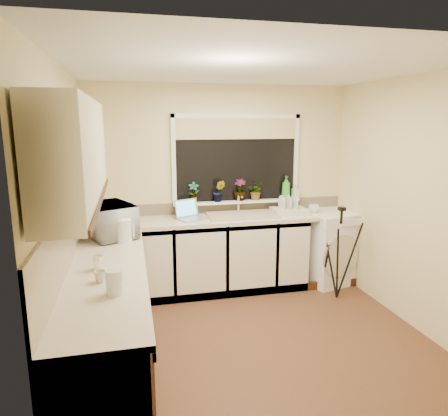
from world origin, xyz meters
TOP-DOWN VIEW (x-y plane):
  - floor at (0.00, 0.00)m, footprint 3.20×3.20m
  - ceiling at (0.00, 0.00)m, footprint 3.20×3.20m
  - wall_back at (0.00, 1.50)m, footprint 3.20×0.00m
  - wall_front at (0.00, -1.50)m, footprint 3.20×0.00m
  - wall_left at (-1.60, 0.00)m, footprint 0.00×3.00m
  - wall_right at (1.60, 0.00)m, footprint 0.00×3.00m
  - base_cabinet_back at (-0.33, 1.20)m, footprint 2.55×0.60m
  - base_cabinet_left at (-1.30, -0.30)m, footprint 0.54×2.40m
  - worktop_back at (0.00, 1.20)m, footprint 3.20×0.60m
  - worktop_left at (-1.30, -0.30)m, footprint 0.60×2.40m
  - upper_cabinet at (-1.44, -0.45)m, footprint 0.28×1.90m
  - splashback_left at (-1.59, -0.30)m, footprint 0.02×2.40m
  - splashback_back at (0.00, 1.49)m, footprint 3.20×0.02m
  - window_glass at (0.20, 1.49)m, footprint 1.50×0.02m
  - window_blind at (0.20, 1.46)m, footprint 1.50×0.02m
  - windowsill at (0.20, 1.43)m, footprint 1.60×0.14m
  - sink at (0.20, 1.20)m, footprint 0.82×0.46m
  - faucet at (0.20, 1.38)m, footprint 0.03×0.03m
  - washing_machine at (1.34, 1.17)m, footprint 0.77×0.75m
  - laptop at (-0.43, 1.21)m, footprint 0.38×0.37m
  - kettle at (-1.17, 0.42)m, footprint 0.16×0.16m
  - dish_rack at (0.81, 1.22)m, footprint 0.42×0.32m
  - tripod at (1.20, 0.65)m, footprint 0.56×0.56m
  - glass_jug at (-1.22, -0.80)m, footprint 0.11×0.11m
  - steel_jar at (-1.35, -0.31)m, footprint 0.08×0.08m
  - microwave at (-1.30, 0.65)m, footprint 0.60×0.69m
  - plant_a at (-0.35, 1.42)m, footprint 0.14×0.10m
  - plant_b at (-0.04, 1.39)m, footprint 0.17×0.15m
  - plant_c at (0.23, 1.43)m, footprint 0.19×0.19m
  - plant_d at (0.44, 1.42)m, footprint 0.25×0.24m
  - soap_bottle_green at (0.84, 1.42)m, footprint 0.12×0.12m
  - soap_bottle_clear at (0.96, 1.42)m, footprint 0.08×0.09m
  - cup_back at (1.12, 1.19)m, footprint 0.17×0.17m
  - cup_left at (-1.33, -0.57)m, footprint 0.11×0.11m

SIDE VIEW (x-z plane):
  - floor at x=0.00m, z-range 0.00..0.00m
  - base_cabinet_back at x=-0.33m, z-range 0.00..0.86m
  - base_cabinet_left at x=-1.30m, z-range 0.00..0.86m
  - washing_machine at x=1.34m, z-range 0.00..0.91m
  - tripod at x=1.20m, z-range 0.00..1.08m
  - worktop_back at x=0.00m, z-range 0.86..0.90m
  - worktop_left at x=-1.30m, z-range 0.86..0.90m
  - sink at x=0.20m, z-range 0.90..0.93m
  - dish_rack at x=0.81m, z-range 0.90..0.96m
  - cup_left at x=-1.33m, z-range 0.90..0.98m
  - cup_back at x=1.12m, z-range 0.90..1.00m
  - steel_jar at x=-1.35m, z-range 0.90..1.01m
  - laptop at x=-0.43m, z-range 0.85..1.07m
  - splashback_back at x=0.00m, z-range 0.90..1.04m
  - glass_jug at x=-1.22m, z-range 0.90..1.06m
  - kettle at x=-1.17m, z-range 0.90..1.11m
  - faucet at x=0.20m, z-range 0.90..1.14m
  - windowsill at x=0.20m, z-range 1.02..1.05m
  - microwave at x=-1.30m, z-range 0.90..1.22m
  - splashback_left at x=-1.59m, z-range 0.90..1.35m
  - soap_bottle_clear at x=0.96m, z-range 1.05..1.22m
  - plant_d at x=0.44m, z-range 1.05..1.27m
  - plant_a at x=-0.35m, z-range 1.05..1.30m
  - plant_b at x=-0.04m, z-range 1.05..1.31m
  - plant_c at x=0.23m, z-range 1.05..1.32m
  - soap_bottle_green at x=0.84m, z-range 1.05..1.33m
  - wall_back at x=0.00m, z-range -0.38..2.83m
  - wall_front at x=0.00m, z-range -0.38..2.83m
  - wall_left at x=-1.60m, z-range -0.27..2.73m
  - wall_right at x=1.60m, z-range -0.27..2.73m
  - window_glass at x=0.20m, z-range 1.05..2.05m
  - upper_cabinet at x=-1.44m, z-range 1.45..2.15m
  - window_blind at x=0.20m, z-range 1.80..2.05m
  - ceiling at x=0.00m, z-range 2.45..2.45m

